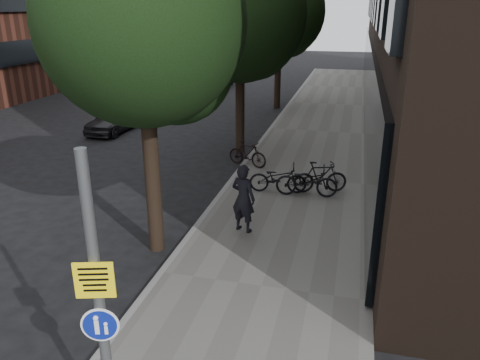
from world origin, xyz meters
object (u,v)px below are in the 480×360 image
(parked_bike_facade_near, at_px, (307,181))
(parked_car_near, at_px, (114,119))
(signpost, at_px, (100,307))
(pedestrian, at_px, (243,198))

(parked_bike_facade_near, distance_m, parked_car_near, 11.56)
(signpost, height_order, parked_bike_facade_near, signpost)
(pedestrian, distance_m, parked_bike_facade_near, 3.09)
(signpost, relative_size, pedestrian, 2.25)
(pedestrian, distance_m, parked_car_near, 12.31)
(pedestrian, xyz_separation_m, parked_bike_facade_near, (1.32, 2.76, -0.41))
(pedestrian, bearing_deg, parked_car_near, -29.09)
(parked_car_near, bearing_deg, signpost, -60.20)
(parked_bike_facade_near, bearing_deg, pedestrian, 150.25)
(parked_car_near, bearing_deg, pedestrian, -44.93)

